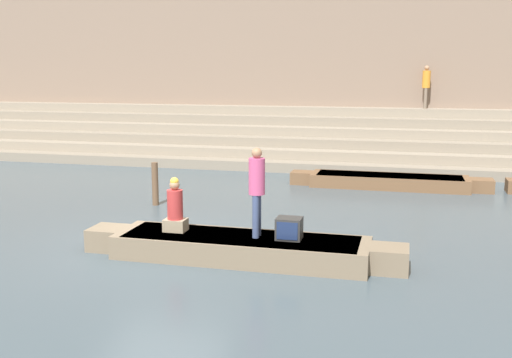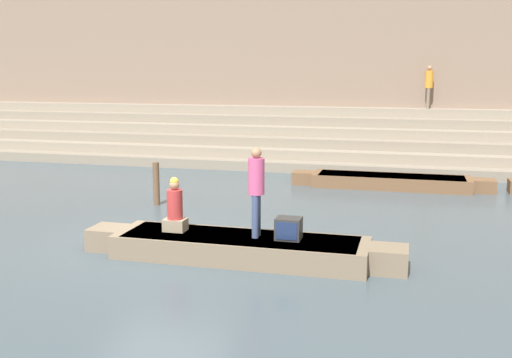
{
  "view_description": "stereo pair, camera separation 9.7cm",
  "coord_description": "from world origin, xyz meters",
  "px_view_note": "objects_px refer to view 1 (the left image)",
  "views": [
    {
      "loc": [
        4.78,
        -11.02,
        3.59
      ],
      "look_at": [
        1.82,
        0.76,
        1.35
      ],
      "focal_mm": 42.0,
      "sensor_mm": 36.0,
      "label": 1
    },
    {
      "loc": [
        4.88,
        -11.0,
        3.59
      ],
      "look_at": [
        1.82,
        0.76,
        1.35
      ],
      "focal_mm": 42.0,
      "sensor_mm": 36.0,
      "label": 2
    }
  ],
  "objects_px": {
    "tv_set": "(289,228)",
    "moored_boat_shore": "(389,181)",
    "rowboat_main": "(241,247)",
    "mooring_post": "(155,184)",
    "person_on_steps": "(426,84)",
    "person_standing": "(257,185)",
    "person_rowing": "(175,209)"
  },
  "relations": [
    {
      "from": "tv_set",
      "to": "person_on_steps",
      "type": "distance_m",
      "value": 13.99
    },
    {
      "from": "rowboat_main",
      "to": "person_standing",
      "type": "distance_m",
      "value": 1.24
    },
    {
      "from": "person_standing",
      "to": "mooring_post",
      "type": "height_order",
      "value": "person_standing"
    },
    {
      "from": "person_standing",
      "to": "mooring_post",
      "type": "bearing_deg",
      "value": 126.33
    },
    {
      "from": "tv_set",
      "to": "moored_boat_shore",
      "type": "xyz_separation_m",
      "value": [
        1.59,
        7.81,
        -0.44
      ]
    },
    {
      "from": "person_standing",
      "to": "person_on_steps",
      "type": "height_order",
      "value": "person_on_steps"
    },
    {
      "from": "rowboat_main",
      "to": "moored_boat_shore",
      "type": "xyz_separation_m",
      "value": [
        2.52,
        7.87,
        -0.03
      ]
    },
    {
      "from": "mooring_post",
      "to": "person_standing",
      "type": "bearing_deg",
      "value": -45.59
    },
    {
      "from": "moored_boat_shore",
      "to": "person_standing",
      "type": "bearing_deg",
      "value": -110.47
    },
    {
      "from": "mooring_post",
      "to": "rowboat_main",
      "type": "bearing_deg",
      "value": -48.53
    },
    {
      "from": "moored_boat_shore",
      "to": "person_on_steps",
      "type": "height_order",
      "value": "person_on_steps"
    },
    {
      "from": "moored_boat_shore",
      "to": "mooring_post",
      "type": "relative_size",
      "value": 5.25
    },
    {
      "from": "person_standing",
      "to": "moored_boat_shore",
      "type": "height_order",
      "value": "person_standing"
    },
    {
      "from": "person_rowing",
      "to": "moored_boat_shore",
      "type": "xyz_separation_m",
      "value": [
        3.87,
        7.79,
        -0.68
      ]
    },
    {
      "from": "rowboat_main",
      "to": "mooring_post",
      "type": "xyz_separation_m",
      "value": [
        -3.45,
        3.9,
        0.34
      ]
    },
    {
      "from": "person_on_steps",
      "to": "rowboat_main",
      "type": "bearing_deg",
      "value": 103.49
    },
    {
      "from": "person_rowing",
      "to": "tv_set",
      "type": "xyz_separation_m",
      "value": [
        2.28,
        -0.02,
        -0.24
      ]
    },
    {
      "from": "mooring_post",
      "to": "person_on_steps",
      "type": "bearing_deg",
      "value": 53.79
    },
    {
      "from": "person_rowing",
      "to": "rowboat_main",
      "type": "bearing_deg",
      "value": -5.61
    },
    {
      "from": "rowboat_main",
      "to": "mooring_post",
      "type": "height_order",
      "value": "mooring_post"
    },
    {
      "from": "rowboat_main",
      "to": "mooring_post",
      "type": "relative_size",
      "value": 5.42
    },
    {
      "from": "mooring_post",
      "to": "person_on_steps",
      "type": "relative_size",
      "value": 0.7
    },
    {
      "from": "person_standing",
      "to": "person_rowing",
      "type": "distance_m",
      "value": 1.74
    },
    {
      "from": "rowboat_main",
      "to": "person_rowing",
      "type": "relative_size",
      "value": 5.82
    },
    {
      "from": "tv_set",
      "to": "mooring_post",
      "type": "relative_size",
      "value": 0.41
    },
    {
      "from": "person_rowing",
      "to": "mooring_post",
      "type": "xyz_separation_m",
      "value": [
        -2.1,
        3.82,
        -0.31
      ]
    },
    {
      "from": "person_standing",
      "to": "person_on_steps",
      "type": "bearing_deg",
      "value": 68.04
    },
    {
      "from": "moored_boat_shore",
      "to": "rowboat_main",
      "type": "bearing_deg",
      "value": -112.33
    },
    {
      "from": "rowboat_main",
      "to": "tv_set",
      "type": "xyz_separation_m",
      "value": [
        0.93,
        0.06,
        0.41
      ]
    },
    {
      "from": "rowboat_main",
      "to": "moored_boat_shore",
      "type": "height_order",
      "value": "rowboat_main"
    },
    {
      "from": "person_standing",
      "to": "tv_set",
      "type": "xyz_separation_m",
      "value": [
        0.63,
        -0.02,
        -0.79
      ]
    },
    {
      "from": "rowboat_main",
      "to": "moored_boat_shore",
      "type": "relative_size",
      "value": 1.03
    }
  ]
}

